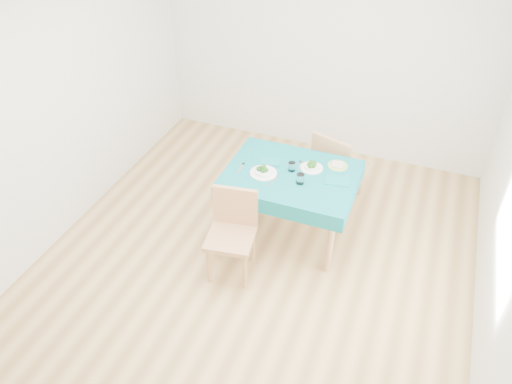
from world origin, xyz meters
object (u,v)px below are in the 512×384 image
(chair_far, at_px, (341,153))
(table, at_px, (290,205))
(bowl_far, at_px, (312,166))
(bowl_near, at_px, (263,170))
(side_plate, at_px, (338,166))
(chair_near, at_px, (230,230))

(chair_far, bearing_deg, table, 87.17)
(bowl_far, bearing_deg, bowl_near, -148.73)
(bowl_far, bearing_deg, side_plate, 29.91)
(chair_far, distance_m, bowl_far, 0.69)
(chair_near, height_order, side_plate, chair_near)
(chair_near, xyz_separation_m, side_plate, (0.71, 0.98, 0.24))
(bowl_far, relative_size, side_plate, 1.11)
(bowl_near, relative_size, side_plate, 1.31)
(table, bearing_deg, chair_near, -115.26)
(bowl_near, distance_m, side_plate, 0.73)
(chair_near, distance_m, bowl_near, 0.67)
(table, distance_m, bowl_far, 0.47)
(table, bearing_deg, side_plate, 36.21)
(table, height_order, chair_near, chair_near)
(side_plate, bearing_deg, bowl_far, -150.09)
(bowl_near, bearing_deg, chair_far, 58.11)
(chair_near, xyz_separation_m, bowl_far, (0.49, 0.85, 0.27))
(table, xyz_separation_m, bowl_far, (0.16, 0.15, 0.41))
(table, bearing_deg, chair_far, 68.88)
(table, relative_size, bowl_near, 4.80)
(chair_near, bearing_deg, bowl_far, 51.39)
(bowl_far, distance_m, side_plate, 0.26)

